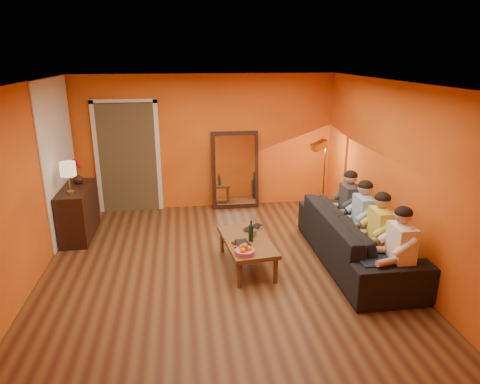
{
  "coord_description": "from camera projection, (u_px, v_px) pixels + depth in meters",
  "views": [
    {
      "loc": [
        -0.48,
        -5.45,
        2.96
      ],
      "look_at": [
        0.35,
        0.5,
        1.0
      ],
      "focal_mm": 32.0,
      "sensor_mm": 36.0,
      "label": 1
    }
  ],
  "objects": [
    {
      "name": "room_shell",
      "position": [
        217.0,
        176.0,
        6.06
      ],
      "size": [
        5.0,
        5.5,
        2.6
      ],
      "color": "brown",
      "rests_on": "ground"
    },
    {
      "name": "white_accent",
      "position": [
        59.0,
        159.0,
        7.04
      ],
      "size": [
        0.02,
        1.9,
        2.58
      ],
      "primitive_type": "cube",
      "color": "white",
      "rests_on": "wall_left"
    },
    {
      "name": "doorway_recess",
      "position": [
        129.0,
        157.0,
        8.26
      ],
      "size": [
        1.06,
        0.3,
        2.1
      ],
      "primitive_type": "cube",
      "color": "#3F2D19",
      "rests_on": "floor"
    },
    {
      "name": "door_jamb_left",
      "position": [
        97.0,
        159.0,
        8.07
      ],
      "size": [
        0.08,
        0.06,
        2.2
      ],
      "primitive_type": "cube",
      "color": "white",
      "rests_on": "wall_back"
    },
    {
      "name": "door_jamb_right",
      "position": [
        158.0,
        157.0,
        8.22
      ],
      "size": [
        0.08,
        0.06,
        2.2
      ],
      "primitive_type": "cube",
      "color": "white",
      "rests_on": "wall_back"
    },
    {
      "name": "door_header",
      "position": [
        123.0,
        101.0,
        7.81
      ],
      "size": [
        1.22,
        0.06,
        0.08
      ],
      "primitive_type": "cube",
      "color": "white",
      "rests_on": "wall_back"
    },
    {
      "name": "mirror_frame",
      "position": [
        235.0,
        170.0,
        8.43
      ],
      "size": [
        0.92,
        0.27,
        1.51
      ],
      "primitive_type": "cube",
      "rotation": [
        -0.14,
        0.0,
        0.0
      ],
      "color": "black",
      "rests_on": "floor"
    },
    {
      "name": "mirror_glass",
      "position": [
        235.0,
        171.0,
        8.39
      ],
      "size": [
        0.78,
        0.21,
        1.35
      ],
      "primitive_type": "cube",
      "rotation": [
        -0.14,
        0.0,
        0.0
      ],
      "color": "white",
      "rests_on": "mirror_frame"
    },
    {
      "name": "sideboard",
      "position": [
        78.0,
        212.0,
        7.15
      ],
      "size": [
        0.44,
        1.18,
        0.85
      ],
      "primitive_type": "cube",
      "color": "black",
      "rests_on": "floor"
    },
    {
      "name": "table_lamp",
      "position": [
        69.0,
        178.0,
        6.66
      ],
      "size": [
        0.24,
        0.24,
        0.51
      ],
      "primitive_type": null,
      "color": "beige",
      "rests_on": "sideboard"
    },
    {
      "name": "sofa",
      "position": [
        356.0,
        238.0,
        6.25
      ],
      "size": [
        2.61,
        1.02,
        0.76
      ],
      "primitive_type": "imported",
      "rotation": [
        0.0,
        0.0,
        1.57
      ],
      "color": "black",
      "rests_on": "floor"
    },
    {
      "name": "coffee_table",
      "position": [
        247.0,
        253.0,
        6.17
      ],
      "size": [
        0.75,
        1.28,
        0.42
      ],
      "primitive_type": null,
      "rotation": [
        0.0,
        0.0,
        0.11
      ],
      "color": "brown",
      "rests_on": "floor"
    },
    {
      "name": "floor_lamp",
      "position": [
        324.0,
        180.0,
        7.89
      ],
      "size": [
        0.34,
        0.29,
        1.44
      ],
      "primitive_type": null,
      "rotation": [
        0.0,
        0.0,
        0.17
      ],
      "color": "gold",
      "rests_on": "floor"
    },
    {
      "name": "dog",
      "position": [
        358.0,
        263.0,
        5.53
      ],
      "size": [
        0.62,
        0.74,
        0.74
      ],
      "primitive_type": null,
      "rotation": [
        0.0,
        0.0,
        0.42
      ],
      "color": "#9E7A47",
      "rests_on": "floor"
    },
    {
      "name": "person_far_left",
      "position": [
        400.0,
        253.0,
        5.26
      ],
      "size": [
        0.7,
        0.44,
        1.22
      ],
      "primitive_type": null,
      "color": "white",
      "rests_on": "sofa"
    },
    {
      "name": "person_mid_left",
      "position": [
        380.0,
        235.0,
        5.78
      ],
      "size": [
        0.7,
        0.44,
        1.22
      ],
      "primitive_type": null,
      "color": "#DFCB4A",
      "rests_on": "sofa"
    },
    {
      "name": "person_mid_right",
      "position": [
        363.0,
        220.0,
        6.29
      ],
      "size": [
        0.7,
        0.44,
        1.22
      ],
      "primitive_type": null,
      "color": "#96BBE8",
      "rests_on": "sofa"
    },
    {
      "name": "person_far_right",
      "position": [
        349.0,
        208.0,
        6.81
      ],
      "size": [
        0.7,
        0.44,
        1.22
      ],
      "primitive_type": null,
      "color": "#343439",
      "rests_on": "sofa"
    },
    {
      "name": "fruit_bowl",
      "position": [
        245.0,
        249.0,
        5.64
      ],
      "size": [
        0.26,
        0.26,
        0.16
      ],
      "primitive_type": null,
      "color": "#D54B78",
      "rests_on": "coffee_table"
    },
    {
      "name": "wine_bottle",
      "position": [
        251.0,
        231.0,
        6.01
      ],
      "size": [
        0.07,
        0.07,
        0.31
      ],
      "primitive_type": "cylinder",
      "color": "black",
      "rests_on": "coffee_table"
    },
    {
      "name": "tumbler",
      "position": [
        254.0,
        233.0,
        6.22
      ],
      "size": [
        0.12,
        0.12,
        0.09
      ],
      "primitive_type": "imported",
      "rotation": [
        0.0,
        0.0,
        0.27
      ],
      "color": "#B27F3F",
      "rests_on": "coffee_table"
    },
    {
      "name": "laptop",
      "position": [
        255.0,
        229.0,
        6.45
      ],
      "size": [
        0.4,
        0.38,
        0.03
      ],
      "primitive_type": "imported",
      "rotation": [
        0.0,
        0.0,
        0.64
      ],
      "color": "black",
      "rests_on": "coffee_table"
    },
    {
      "name": "book_lower",
      "position": [
        236.0,
        246.0,
        5.89
      ],
      "size": [
        0.27,
        0.3,
        0.02
      ],
      "primitive_type": "imported",
      "rotation": [
        0.0,
        0.0,
        0.52
      ],
      "color": "black",
      "rests_on": "coffee_table"
    },
    {
      "name": "book_mid",
      "position": [
        237.0,
        244.0,
        5.89
      ],
      "size": [
        0.24,
        0.27,
        0.02
      ],
      "primitive_type": "imported",
      "rotation": [
        0.0,
        0.0,
        -0.42
      ],
      "color": "#A61313",
      "rests_on": "book_lower"
    },
    {
      "name": "book_upper",
      "position": [
        236.0,
        243.0,
        5.87
      ],
      "size": [
        0.19,
        0.24,
        0.02
      ],
      "primitive_type": "imported",
      "rotation": [
        0.0,
        0.0,
        0.13
      ],
      "color": "black",
      "rests_on": "book_mid"
    },
    {
      "name": "vase",
      "position": [
        78.0,
        178.0,
        7.22
      ],
      "size": [
        0.18,
        0.18,
        0.19
      ],
      "primitive_type": "imported",
      "color": "black",
      "rests_on": "sideboard"
    },
    {
      "name": "flowers",
      "position": [
        76.0,
        164.0,
        7.15
      ],
      "size": [
        0.17,
        0.17,
        0.45
      ],
      "primitive_type": null,
      "color": "#A61313",
      "rests_on": "vase"
    }
  ]
}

